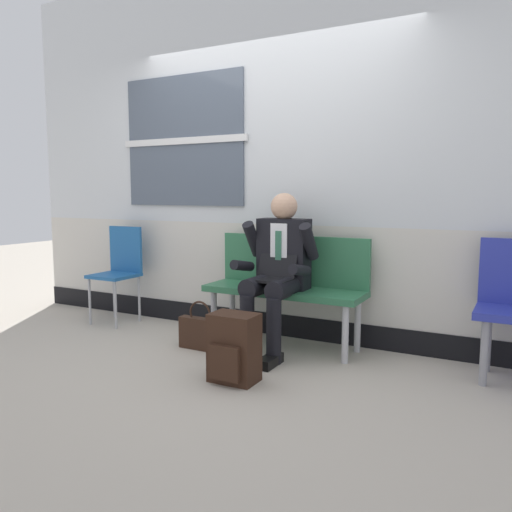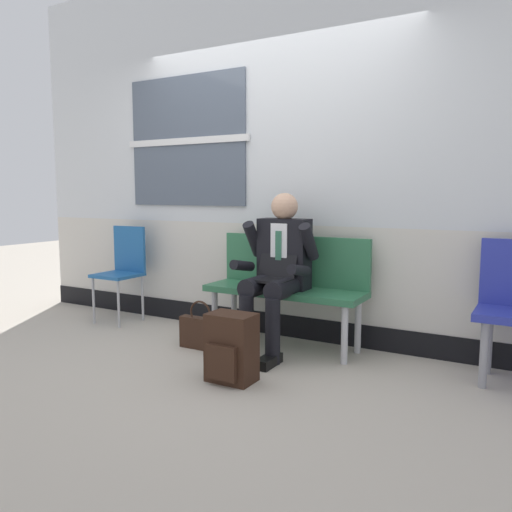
{
  "view_description": "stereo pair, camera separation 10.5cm",
  "coord_description": "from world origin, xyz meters",
  "px_view_note": "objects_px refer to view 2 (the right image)",
  "views": [
    {
      "loc": [
        1.97,
        -3.38,
        1.23
      ],
      "look_at": [
        0.14,
        0.05,
        0.75
      ],
      "focal_mm": 35.92,
      "sensor_mm": 36.0,
      "label": 1
    },
    {
      "loc": [
        2.06,
        -3.33,
        1.23
      ],
      "look_at": [
        0.14,
        0.05,
        0.75
      ],
      "focal_mm": 35.92,
      "sensor_mm": 36.0,
      "label": 2
    }
  ],
  "objects_px": {
    "handbag": "(201,332)",
    "folding_chair": "(123,265)",
    "backpack": "(231,348)",
    "person_seated": "(277,268)",
    "bench_with_person": "(288,281)"
  },
  "relations": [
    {
      "from": "bench_with_person",
      "to": "folding_chair",
      "type": "relative_size",
      "value": 1.41
    },
    {
      "from": "bench_with_person",
      "to": "handbag",
      "type": "xyz_separation_m",
      "value": [
        -0.55,
        -0.44,
        -0.39
      ]
    },
    {
      "from": "backpack",
      "to": "handbag",
      "type": "relative_size",
      "value": 1.16
    },
    {
      "from": "folding_chair",
      "to": "bench_with_person",
      "type": "bearing_deg",
      "value": 1.58
    },
    {
      "from": "handbag",
      "to": "folding_chair",
      "type": "relative_size",
      "value": 0.43
    },
    {
      "from": "bench_with_person",
      "to": "handbag",
      "type": "bearing_deg",
      "value": -141.34
    },
    {
      "from": "bench_with_person",
      "to": "folding_chair",
      "type": "bearing_deg",
      "value": -178.42
    },
    {
      "from": "handbag",
      "to": "bench_with_person",
      "type": "bearing_deg",
      "value": 38.66
    },
    {
      "from": "bench_with_person",
      "to": "handbag",
      "type": "relative_size",
      "value": 3.3
    },
    {
      "from": "bench_with_person",
      "to": "folding_chair",
      "type": "distance_m",
      "value": 1.74
    },
    {
      "from": "bench_with_person",
      "to": "person_seated",
      "type": "bearing_deg",
      "value": -90.0
    },
    {
      "from": "bench_with_person",
      "to": "backpack",
      "type": "bearing_deg",
      "value": -87.75
    },
    {
      "from": "backpack",
      "to": "folding_chair",
      "type": "relative_size",
      "value": 0.5
    },
    {
      "from": "handbag",
      "to": "person_seated",
      "type": "bearing_deg",
      "value": 23.86
    },
    {
      "from": "person_seated",
      "to": "backpack",
      "type": "xyz_separation_m",
      "value": [
        0.04,
        -0.72,
        -0.43
      ]
    }
  ]
}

